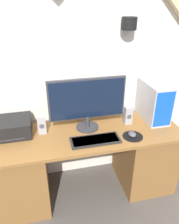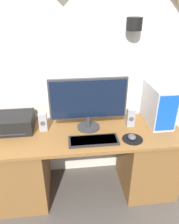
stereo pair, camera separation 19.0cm
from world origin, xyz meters
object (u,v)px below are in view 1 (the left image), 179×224
object	(u,v)px
mouse	(132,134)
speaker_right	(128,115)
computer_tower	(154,101)
speaker_left	(42,125)
keyboard	(95,140)
monitor	(87,101)
printer	(9,127)

from	to	relation	value
mouse	speaker_right	xyz separation A→B (m)	(0.05, 0.22, 0.07)
computer_tower	speaker_right	world-z (taller)	computer_tower
mouse	speaker_left	world-z (taller)	speaker_left
computer_tower	speaker_left	xyz separation A→B (m)	(-1.10, -0.03, -0.10)
keyboard	computer_tower	size ratio (longest dim) A/B	1.06
speaker_right	monitor	bearing A→B (deg)	178.58
speaker_left	speaker_right	xyz separation A→B (m)	(0.82, -0.01, 0.00)
mouse	computer_tower	world-z (taller)	computer_tower
computer_tower	speaker_right	bearing A→B (deg)	-170.85
keyboard	speaker_left	world-z (taller)	speaker_left
computer_tower	speaker_left	world-z (taller)	computer_tower
printer	speaker_left	size ratio (longest dim) A/B	2.18
computer_tower	printer	bearing A→B (deg)	179.50
speaker_left	keyboard	bearing A→B (deg)	-28.34
computer_tower	speaker_right	distance (m)	0.30
monitor	computer_tower	distance (m)	0.68
printer	speaker_left	xyz separation A→B (m)	(0.28, -0.04, 0.02)
monitor	speaker_right	distance (m)	0.44
monitor	keyboard	world-z (taller)	monitor
speaker_right	keyboard	bearing A→B (deg)	-149.88
mouse	computer_tower	xyz separation A→B (m)	(0.32, 0.27, 0.17)
monitor	computer_tower	size ratio (longest dim) A/B	1.73
mouse	computer_tower	bearing A→B (deg)	39.77
monitor	keyboard	xyz separation A→B (m)	(0.02, -0.23, -0.27)
keyboard	speaker_right	distance (m)	0.45
monitor	printer	size ratio (longest dim) A/B	1.82
monitor	computer_tower	xyz separation A→B (m)	(0.68, 0.03, -0.08)
speaker_right	printer	bearing A→B (deg)	177.06
monitor	keyboard	bearing A→B (deg)	-85.41
monitor	printer	world-z (taller)	monitor
mouse	speaker_right	distance (m)	0.24
printer	speaker_right	distance (m)	1.11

